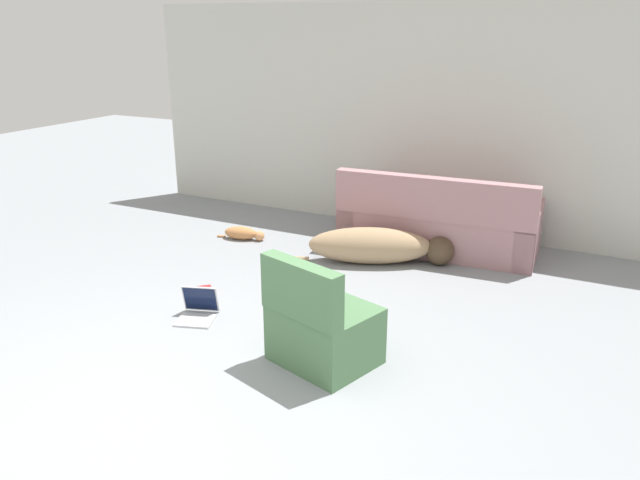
{
  "coord_description": "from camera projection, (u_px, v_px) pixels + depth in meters",
  "views": [
    {
      "loc": [
        2.37,
        -2.41,
        2.28
      ],
      "look_at": [
        0.27,
        1.76,
        0.65
      ],
      "focal_mm": 35.0,
      "sensor_mm": 36.0,
      "label": 1
    }
  ],
  "objects": [
    {
      "name": "laptop_open",
      "position": [
        198.0,
        308.0,
        5.1
      ],
      "size": [
        0.38,
        0.4,
        0.25
      ],
      "rotation": [
        0.0,
        0.0,
        0.33
      ],
      "color": "#B7B7BC",
      "rests_on": "ground_plane"
    },
    {
      "name": "wall_back",
      "position": [
        402.0,
        119.0,
        7.05
      ],
      "size": [
        6.58,
        0.06,
        2.52
      ],
      "color": "beige",
      "rests_on": "ground_plane"
    },
    {
      "name": "book_red",
      "position": [
        203.0,
        291.0,
        5.59
      ],
      "size": [
        0.24,
        0.24,
        0.02
      ],
      "rotation": [
        0.0,
        0.0,
        -0.79
      ],
      "color": "maroon",
      "rests_on": "ground_plane"
    },
    {
      "name": "couch",
      "position": [
        438.0,
        225.0,
        6.55
      ],
      "size": [
        2.06,
        0.95,
        0.85
      ],
      "rotation": [
        0.0,
        0.0,
        3.2
      ],
      "color": "#A3757A",
      "rests_on": "ground_plane"
    },
    {
      "name": "ground_plane",
      "position": [
        151.0,
        419.0,
        3.79
      ],
      "size": [
        20.0,
        20.0,
        0.0
      ],
      "primitive_type": "plane",
      "color": "gray"
    },
    {
      "name": "dog",
      "position": [
        378.0,
        246.0,
        6.22
      ],
      "size": [
        1.68,
        0.88,
        0.37
      ],
      "rotation": [
        0.0,
        0.0,
        0.4
      ],
      "color": "#A38460",
      "rests_on": "ground_plane"
    },
    {
      "name": "cat",
      "position": [
        243.0,
        233.0,
        6.94
      ],
      "size": [
        0.56,
        0.25,
        0.14
      ],
      "rotation": [
        0.0,
        0.0,
        0.21
      ],
      "color": "#BC7A47",
      "rests_on": "ground_plane"
    },
    {
      "name": "side_chair",
      "position": [
        321.0,
        327.0,
        4.34
      ],
      "size": [
        0.8,
        0.74,
        0.81
      ],
      "rotation": [
        0.0,
        0.0,
        2.84
      ],
      "color": "#4C754C",
      "rests_on": "ground_plane"
    }
  ]
}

